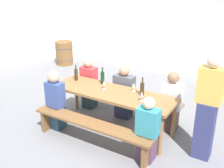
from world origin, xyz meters
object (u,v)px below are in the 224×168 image
at_px(bench_far, 129,98).
at_px(seated_guest_far_2, 171,103).
at_px(wine_glass_2, 134,86).
at_px(wine_barrel, 64,53).
at_px(wine_bottle_2, 76,74).
at_px(tasting_table, 112,96).
at_px(seated_guest_far_0, 89,85).
at_px(wine_bottle_1, 142,89).
at_px(seated_guest_far_1, 124,94).
at_px(bench_near, 91,127).
at_px(wine_bottle_0, 103,77).
at_px(wine_glass_0, 142,94).
at_px(seated_guest_near_0, 56,101).
at_px(standing_host, 207,110).
at_px(seated_guest_near_1, 147,131).
at_px(wine_glass_1, 104,83).

xyz_separation_m(bench_far, seated_guest_far_2, (0.94, -0.15, 0.19)).
distance_m(wine_glass_2, wine_barrel, 4.41).
bearing_deg(wine_bottle_2, tasting_table, -7.73).
bearing_deg(wine_bottle_2, seated_guest_far_0, 87.20).
height_order(wine_bottle_1, seated_guest_far_1, wine_bottle_1).
distance_m(bench_near, wine_bottle_0, 1.11).
height_order(bench_far, wine_glass_0, wine_glass_0).
distance_m(bench_near, bench_far, 1.33).
bearing_deg(tasting_table, seated_guest_near_0, -150.09).
height_order(wine_glass_0, seated_guest_near_0, seated_guest_near_0).
bearing_deg(bench_near, wine_bottle_2, 138.95).
bearing_deg(seated_guest_far_2, bench_near, -38.49).
bearing_deg(standing_host, bench_near, 22.46).
bearing_deg(wine_barrel, seated_guest_near_0, -51.48).
xyz_separation_m(wine_glass_0, seated_guest_far_0, (-1.50, 0.59, -0.35)).
distance_m(seated_guest_far_1, seated_guest_far_2, 0.97).
relative_size(wine_glass_2, seated_guest_far_2, 0.13).
relative_size(wine_bottle_1, standing_host, 0.20).
bearing_deg(seated_guest_far_2, standing_host, 55.46).
bearing_deg(seated_guest_near_1, wine_glass_2, 40.04).
xyz_separation_m(tasting_table, wine_glass_2, (0.32, 0.23, 0.18)).
height_order(wine_bottle_1, seated_guest_near_1, wine_bottle_1).
bearing_deg(tasting_table, wine_bottle_1, 14.04).
height_order(wine_glass_2, seated_guest_far_2, seated_guest_far_2).
distance_m(wine_bottle_1, seated_guest_near_1, 0.85).
relative_size(seated_guest_near_0, wine_barrel, 1.53).
bearing_deg(seated_guest_far_2, wine_barrel, -115.83).
height_order(bench_near, wine_bottle_0, wine_bottle_0).
distance_m(seated_guest_near_1, standing_host, 0.95).
bearing_deg(wine_bottle_1, seated_guest_far_2, 43.02).
xyz_separation_m(wine_bottle_0, standing_host, (2.02, -0.23, -0.06)).
distance_m(bench_far, wine_glass_2, 0.73).
xyz_separation_m(seated_guest_far_1, standing_host, (1.69, -0.49, 0.31)).
bearing_deg(seated_guest_far_0, standing_host, 78.99).
height_order(seated_guest_near_0, seated_guest_far_1, seated_guest_near_0).
bearing_deg(seated_guest_near_1, seated_guest_far_0, 60.59).
relative_size(seated_guest_near_0, seated_guest_far_2, 0.99).
distance_m(seated_guest_far_1, wine_barrel, 3.93).
bearing_deg(seated_guest_near_1, bench_far, 38.58).
height_order(seated_guest_far_0, wine_barrel, seated_guest_far_0).
xyz_separation_m(wine_bottle_0, wine_glass_1, (0.18, -0.21, -0.01)).
bearing_deg(seated_guest_far_1, wine_bottle_2, -65.70).
relative_size(tasting_table, wine_glass_2, 15.25).
xyz_separation_m(bench_near, wine_glass_2, (0.32, 0.89, 0.49)).
relative_size(wine_bottle_2, wine_glass_0, 1.80).
height_order(tasting_table, wine_glass_0, wine_glass_0).
height_order(tasting_table, wine_glass_2, wine_glass_2).
bearing_deg(seated_guest_near_1, wine_bottle_1, 32.55).
bearing_deg(wine_glass_1, bench_near, -75.01).
bearing_deg(seated_guest_far_1, wine_glass_2, 50.90).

